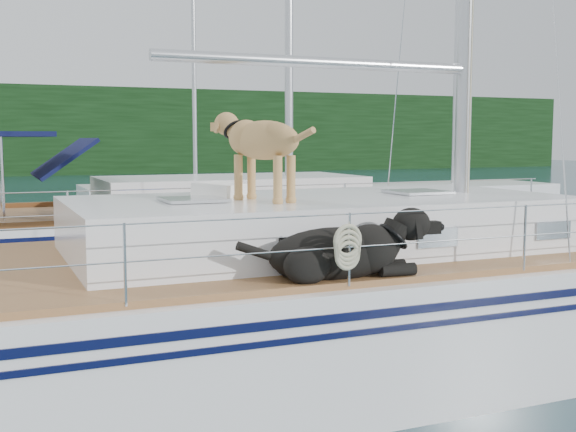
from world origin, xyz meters
name	(u,v)px	position (x,y,z in m)	size (l,w,h in m)	color
ground	(252,372)	(0.00, 0.00, 0.00)	(120.00, 120.00, 0.00)	black
tree_line	(17,131)	(0.00, 45.00, 3.00)	(90.00, 3.00, 6.00)	black
shore_bank	(18,166)	(0.00, 46.20, 0.60)	(92.00, 1.00, 1.20)	#595147
main_sailboat	(260,308)	(0.09, -0.01, 0.68)	(12.00, 3.82, 14.01)	white
neighbor_sailboat	(174,238)	(0.72, 5.98, 0.63)	(11.00, 3.50, 13.30)	white
bg_boat_center	(196,200)	(4.00, 16.00, 0.45)	(7.20, 3.00, 11.65)	white
bg_boat_east	(453,198)	(12.00, 13.00, 0.46)	(6.40, 3.00, 11.65)	white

